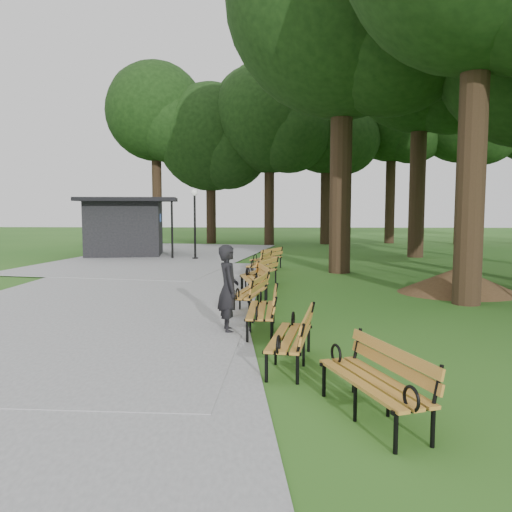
{
  "coord_description": "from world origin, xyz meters",
  "views": [
    {
      "loc": [
        0.39,
        -10.89,
        2.47
      ],
      "look_at": [
        -0.07,
        3.24,
        1.1
      ],
      "focal_mm": 35.78,
      "sensor_mm": 36.0,
      "label": 1
    }
  ],
  "objects_px": {
    "bench_3": "(249,293)",
    "bench_5": "(260,272)",
    "kiosk": "(125,227)",
    "bench_0": "(372,382)",
    "bench_7": "(266,259)",
    "lamp_post": "(195,209)",
    "bench_4": "(253,279)",
    "bench_1": "(290,338)",
    "dirt_mound": "(458,280)",
    "lawn_tree_4": "(421,56)",
    "bench_6": "(259,264)",
    "person": "(228,289)",
    "bench_2": "(261,311)"
  },
  "relations": [
    {
      "from": "bench_2",
      "to": "bench_3",
      "type": "xyz_separation_m",
      "value": [
        -0.34,
        2.02,
        0.0
      ]
    },
    {
      "from": "bench_4",
      "to": "bench_6",
      "type": "bearing_deg",
      "value": 167.6
    },
    {
      "from": "dirt_mound",
      "to": "bench_1",
      "type": "distance_m",
      "value": 8.55
    },
    {
      "from": "lamp_post",
      "to": "bench_1",
      "type": "relative_size",
      "value": 1.73
    },
    {
      "from": "person",
      "to": "lamp_post",
      "type": "bearing_deg",
      "value": -2.43
    },
    {
      "from": "person",
      "to": "bench_1",
      "type": "relative_size",
      "value": 0.91
    },
    {
      "from": "kiosk",
      "to": "bench_0",
      "type": "bearing_deg",
      "value": -75.19
    },
    {
      "from": "lamp_post",
      "to": "dirt_mound",
      "type": "bearing_deg",
      "value": -45.06
    },
    {
      "from": "dirt_mound",
      "to": "bench_4",
      "type": "xyz_separation_m",
      "value": [
        -5.87,
        -0.53,
        0.07
      ]
    },
    {
      "from": "lamp_post",
      "to": "bench_3",
      "type": "xyz_separation_m",
      "value": [
        3.07,
        -11.77,
        -1.92
      ]
    },
    {
      "from": "bench_4",
      "to": "bench_5",
      "type": "distance_m",
      "value": 1.57
    },
    {
      "from": "dirt_mound",
      "to": "lawn_tree_4",
      "type": "xyz_separation_m",
      "value": [
        1.68,
        10.54,
        9.21
      ]
    },
    {
      "from": "bench_3",
      "to": "kiosk",
      "type": "bearing_deg",
      "value": -141.48
    },
    {
      "from": "bench_4",
      "to": "bench_1",
      "type": "bearing_deg",
      "value": -4.39
    },
    {
      "from": "bench_4",
      "to": "bench_3",
      "type": "bearing_deg",
      "value": -12.16
    },
    {
      "from": "bench_7",
      "to": "lamp_post",
      "type": "bearing_deg",
      "value": -110.79
    },
    {
      "from": "kiosk",
      "to": "dirt_mound",
      "type": "height_order",
      "value": "kiosk"
    },
    {
      "from": "bench_7",
      "to": "bench_3",
      "type": "bearing_deg",
      "value": 24.72
    },
    {
      "from": "lawn_tree_4",
      "to": "bench_1",
      "type": "bearing_deg",
      "value": -111.16
    },
    {
      "from": "bench_0",
      "to": "bench_4",
      "type": "height_order",
      "value": "same"
    },
    {
      "from": "bench_0",
      "to": "bench_7",
      "type": "xyz_separation_m",
      "value": [
        -1.41,
        14.13,
        0.0
      ]
    },
    {
      "from": "person",
      "to": "lawn_tree_4",
      "type": "xyz_separation_m",
      "value": [
        7.88,
        15.34,
        8.72
      ]
    },
    {
      "from": "dirt_mound",
      "to": "bench_0",
      "type": "height_order",
      "value": "bench_0"
    },
    {
      "from": "dirt_mound",
      "to": "bench_7",
      "type": "distance_m",
      "value": 7.67
    },
    {
      "from": "kiosk",
      "to": "lawn_tree_4",
      "type": "relative_size",
      "value": 0.35
    },
    {
      "from": "bench_7",
      "to": "bench_0",
      "type": "bearing_deg",
      "value": 32.63
    },
    {
      "from": "bench_1",
      "to": "bench_3",
      "type": "bearing_deg",
      "value": -159.13
    },
    {
      "from": "kiosk",
      "to": "bench_6",
      "type": "xyz_separation_m",
      "value": [
        6.95,
        -7.52,
        -1.02
      ]
    },
    {
      "from": "bench_0",
      "to": "bench_4",
      "type": "relative_size",
      "value": 1.0
    },
    {
      "from": "kiosk",
      "to": "bench_6",
      "type": "bearing_deg",
      "value": -56.12
    },
    {
      "from": "bench_6",
      "to": "kiosk",
      "type": "bearing_deg",
      "value": -126.66
    },
    {
      "from": "bench_3",
      "to": "bench_5",
      "type": "relative_size",
      "value": 1.0
    },
    {
      "from": "bench_1",
      "to": "bench_5",
      "type": "bearing_deg",
      "value": -165.75
    },
    {
      "from": "bench_1",
      "to": "bench_5",
      "type": "height_order",
      "value": "same"
    },
    {
      "from": "kiosk",
      "to": "bench_2",
      "type": "xyz_separation_m",
      "value": [
        7.22,
        -15.56,
        -1.02
      ]
    },
    {
      "from": "lamp_post",
      "to": "bench_7",
      "type": "height_order",
      "value": "lamp_post"
    },
    {
      "from": "bench_0",
      "to": "bench_5",
      "type": "xyz_separation_m",
      "value": [
        -1.56,
        9.9,
        0.0
      ]
    },
    {
      "from": "bench_6",
      "to": "bench_2",
      "type": "bearing_deg",
      "value": 12.51
    },
    {
      "from": "person",
      "to": "kiosk",
      "type": "distance_m",
      "value": 16.89
    },
    {
      "from": "bench_6",
      "to": "bench_7",
      "type": "relative_size",
      "value": 1.0
    },
    {
      "from": "bench_5",
      "to": "bench_0",
      "type": "bearing_deg",
      "value": 29.83
    },
    {
      "from": "person",
      "to": "kiosk",
      "type": "bearing_deg",
      "value": 9.15
    },
    {
      "from": "bench_6",
      "to": "lawn_tree_4",
      "type": "xyz_separation_m",
      "value": [
        7.5,
        7.31,
        9.15
      ]
    },
    {
      "from": "bench_1",
      "to": "bench_7",
      "type": "height_order",
      "value": "same"
    },
    {
      "from": "bench_0",
      "to": "lawn_tree_4",
      "type": "relative_size",
      "value": 0.14
    },
    {
      "from": "bench_0",
      "to": "kiosk",
      "type": "bearing_deg",
      "value": -176.39
    },
    {
      "from": "dirt_mound",
      "to": "bench_3",
      "type": "relative_size",
      "value": 1.5
    },
    {
      "from": "lamp_post",
      "to": "bench_2",
      "type": "bearing_deg",
      "value": -76.12
    },
    {
      "from": "bench_3",
      "to": "bench_6",
      "type": "xyz_separation_m",
      "value": [
        0.07,
        6.02,
        0.0
      ]
    },
    {
      "from": "bench_3",
      "to": "bench_7",
      "type": "xyz_separation_m",
      "value": [
        0.31,
        8.06,
        0.0
      ]
    }
  ]
}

